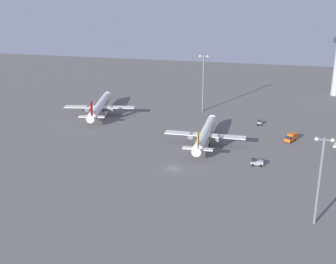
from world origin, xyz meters
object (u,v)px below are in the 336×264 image
at_px(catering_truck, 291,137).
at_px(apron_light_central, 320,175).
at_px(airplane_taxiway_distant, 205,134).
at_px(apron_light_west, 203,80).
at_px(airplane_near_gate, 100,106).
at_px(maintenance_van, 257,162).
at_px(pushback_tug, 259,122).

xyz_separation_m(catering_truck, apron_light_central, (4.41, -61.15, 11.84)).
xyz_separation_m(airplane_taxiway_distant, apron_light_west, (-8.26, 44.13, 11.43)).
xyz_separation_m(airplane_near_gate, maintenance_van, (73.70, -42.80, -2.87)).
height_order(airplane_taxiway_distant, catering_truck, airplane_taxiway_distant).
relative_size(airplane_near_gate, catering_truck, 6.83).
xyz_separation_m(maintenance_van, apron_light_west, (-28.41, 60.50, 14.09)).
distance_m(airplane_near_gate, apron_light_west, 49.90).
bearing_deg(maintenance_van, airplane_taxiway_distant, 49.50).
height_order(catering_truck, apron_light_west, apron_light_west).
bearing_deg(maintenance_van, apron_light_west, 23.73).
relative_size(maintenance_van, apron_light_west, 0.16).
relative_size(airplane_taxiway_distant, apron_light_central, 1.70).
xyz_separation_m(airplane_taxiway_distant, maintenance_van, (20.15, -16.37, -2.66)).
bearing_deg(pushback_tug, maintenance_van, -93.91).
xyz_separation_m(airplane_near_gate, apron_light_central, (89.82, -76.93, 9.37)).
bearing_deg(airplane_taxiway_distant, airplane_near_gate, 153.36).
bearing_deg(catering_truck, apron_light_central, 123.29).
bearing_deg(pushback_tug, apron_light_west, 145.70).
bearing_deg(apron_light_west, maintenance_van, -64.85).
height_order(catering_truck, apron_light_central, apron_light_central).
distance_m(airplane_taxiway_distant, catering_truck, 33.67).
xyz_separation_m(pushback_tug, apron_light_west, (-27.32, 15.15, 14.20)).
height_order(pushback_tug, maintenance_van, maintenance_van).
bearing_deg(apron_light_west, apron_light_central, -64.80).
bearing_deg(airplane_near_gate, maintenance_van, -41.48).
bearing_deg(pushback_tug, airplane_taxiway_distant, -128.63).
xyz_separation_m(airplane_taxiway_distant, pushback_tug, (19.07, 28.98, -2.77)).
relative_size(catering_truck, pushback_tug, 1.88).
relative_size(pushback_tug, apron_light_west, 0.12).
relative_size(airplane_taxiway_distant, catering_truck, 6.49).
relative_size(airplane_taxiway_distant, apron_light_west, 1.47).
bearing_deg(apron_light_central, pushback_tug, 102.21).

